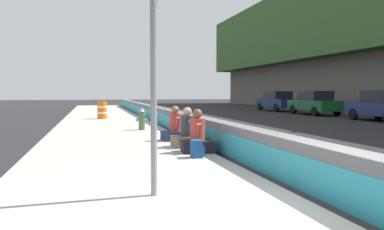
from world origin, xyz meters
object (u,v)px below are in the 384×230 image
object	(u,v)px
route_sign_post	(154,50)
fire_hydrant	(142,118)
construction_barrel	(102,110)
seated_person_foreground	(197,139)
backpack	(197,149)
parked_car_midline	(277,101)
seated_person_rear	(175,129)
seated_person_middle	(187,134)
parked_car_third	(384,106)
parked_car_fourth	(314,103)

from	to	relation	value
route_sign_post	fire_hydrant	xyz separation A→B (m)	(9.59, -1.03, -1.62)
construction_barrel	seated_person_foreground	bearing A→B (deg)	-171.28
backpack	parked_car_midline	size ratio (longest dim) A/B	0.09
construction_barrel	seated_person_rear	bearing A→B (deg)	-169.48
seated_person_middle	route_sign_post	bearing A→B (deg)	160.44
route_sign_post	parked_car_midline	distance (m)	28.45
seated_person_rear	construction_barrel	size ratio (longest dim) A/B	1.12
fire_hydrant	seated_person_rear	distance (m)	3.55
route_sign_post	seated_person_middle	distance (m)	5.20
route_sign_post	parked_car_third	bearing A→B (deg)	-50.23
seated_person_foreground	parked_car_midline	bearing A→B (deg)	-31.79
seated_person_foreground	parked_car_third	distance (m)	15.70
construction_barrel	parked_car_fourth	distance (m)	14.98
parked_car_midline	parked_car_fourth	bearing A→B (deg)	179.86
parked_car_third	construction_barrel	bearing A→B (deg)	74.49
fire_hydrant	construction_barrel	distance (m)	7.01
seated_person_rear	seated_person_foreground	bearing A→B (deg)	-179.15
fire_hydrant	parked_car_third	world-z (taller)	parked_car_third
seated_person_foreground	backpack	size ratio (longest dim) A/B	2.68
seated_person_rear	parked_car_midline	size ratio (longest dim) A/B	0.23
backpack	parked_car_fourth	xyz separation A→B (m)	(15.82, -13.06, 0.53)
parked_car_midline	construction_barrel	bearing A→B (deg)	118.20
fire_hydrant	backpack	world-z (taller)	fire_hydrant
seated_person_foreground	parked_car_third	xyz separation A→B (m)	(8.62, -13.11, 0.39)
route_sign_post	seated_person_middle	size ratio (longest dim) A/B	3.34
seated_person_rear	backpack	bearing A→B (deg)	176.76
seated_person_foreground	backpack	distance (m)	0.80
seated_person_foreground	backpack	world-z (taller)	seated_person_foreground
seated_person_middle	construction_barrel	size ratio (longest dim) A/B	1.13
fire_hydrant	backpack	bearing A→B (deg)	-176.48
route_sign_post	seated_person_rear	bearing A→B (deg)	-14.92
fire_hydrant	backpack	distance (m)	6.69
seated_person_foreground	parked_car_third	bearing A→B (deg)	-56.68
seated_person_foreground	backpack	bearing A→B (deg)	164.12
route_sign_post	seated_person_foreground	size ratio (longest dim) A/B	3.36
route_sign_post	seated_person_rear	distance (m)	6.54
parked_car_fourth	parked_car_midline	distance (m)	5.69
route_sign_post	parked_car_fourth	distance (m)	23.73
parked_car_third	parked_car_fourth	distance (m)	6.45
seated_person_middle	parked_car_fourth	bearing A→B (deg)	-42.35
seated_person_rear	parked_car_third	world-z (taller)	parked_car_third
seated_person_foreground	seated_person_middle	world-z (taller)	seated_person_middle
seated_person_rear	parked_car_fourth	xyz separation A→B (m)	(12.64, -12.88, 0.39)
backpack	fire_hydrant	bearing A→B (deg)	3.52
parked_car_fourth	parked_car_midline	world-z (taller)	same
fire_hydrant	seated_person_foreground	distance (m)	5.95
seated_person_foreground	parked_car_fourth	bearing A→B (deg)	-40.46
fire_hydrant	seated_person_middle	size ratio (longest dim) A/B	0.82
route_sign_post	fire_hydrant	world-z (taller)	route_sign_post
seated_person_rear	construction_barrel	bearing A→B (deg)	10.52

